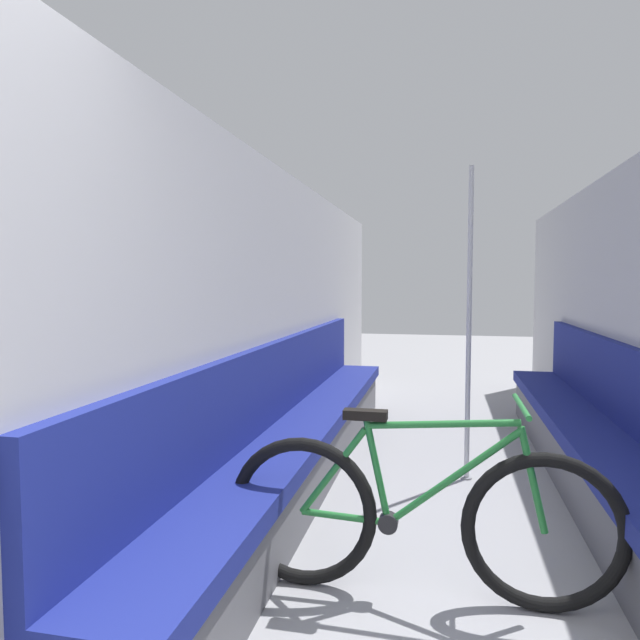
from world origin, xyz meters
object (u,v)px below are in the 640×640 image
bench_seat_row_left (301,438)px  bicycle (418,517)px  bench_seat_row_right (604,456)px  grab_pole_near (469,329)px

bench_seat_row_left → bicycle: 1.60m
bicycle → bench_seat_row_left: bearing=143.1°
bicycle → bench_seat_row_right: bearing=69.5°
bench_seat_row_right → grab_pole_near: 1.19m
bench_seat_row_right → bicycle: size_ratio=2.87×
bench_seat_row_left → bicycle: bearing=-56.4°
bench_seat_row_left → grab_pole_near: bearing=16.1°
bicycle → grab_pole_near: (0.28, 1.67, 0.73)m
bench_seat_row_right → bicycle: bench_seat_row_right is taller
bench_seat_row_right → bicycle: bearing=-130.1°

